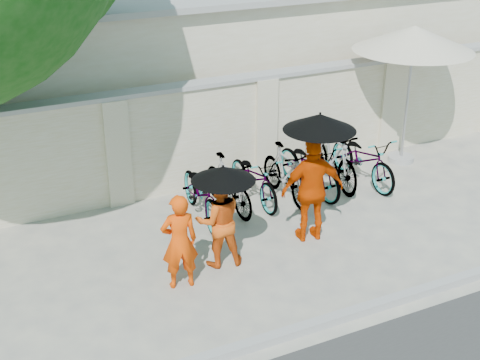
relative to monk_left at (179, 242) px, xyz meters
name	(u,v)px	position (x,y,z in m)	size (l,w,h in m)	color
ground	(243,271)	(0.99, -0.07, -0.74)	(80.00, 80.00, 0.00)	#B7B098
kerb	(300,330)	(0.99, -1.77, -0.68)	(40.00, 0.16, 0.12)	#969696
compound_wall	(217,134)	(1.99, 3.13, 0.26)	(20.00, 0.30, 2.00)	silver
building_behind	(190,54)	(2.99, 6.93, 0.86)	(14.00, 6.00, 3.20)	silver
monk_left	(179,242)	(0.00, 0.00, 0.00)	(0.54, 0.35, 1.48)	#F24204
monk_center	(219,221)	(0.76, 0.32, 0.01)	(0.73, 0.57, 1.50)	#D84F10
parasol_center	(223,174)	(0.81, 0.24, 0.82)	(0.96, 0.96, 0.82)	black
monk_right	(312,190)	(2.47, 0.38, 0.16)	(1.05, 0.44, 1.79)	#D23C00
parasol_right	(320,122)	(2.49, 0.30, 1.34)	(1.15, 1.15, 1.20)	black
patio_umbrella	(414,40)	(5.94, 2.38, 1.85)	(2.45, 2.45, 2.87)	#969696
bike_0	(201,193)	(1.11, 1.82, -0.24)	(0.67, 1.91, 1.00)	#ADACB1
bike_1	(228,184)	(1.68, 1.95, -0.24)	(0.47, 1.66, 1.00)	#ADACB1
bike_2	(254,178)	(2.26, 2.04, -0.27)	(0.62, 1.78, 0.94)	#ADACB1
bike_3	(286,174)	(2.83, 1.86, -0.22)	(0.49, 1.73, 1.04)	#ADACB1
bike_4	(309,166)	(3.40, 1.98, -0.24)	(0.67, 1.92, 1.01)	#ADACB1
bike_5	(333,157)	(3.97, 2.05, -0.17)	(0.54, 1.91, 1.15)	#ADACB1
bike_6	(363,159)	(4.55, 1.84, -0.24)	(0.67, 1.93, 1.01)	#ADACB1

